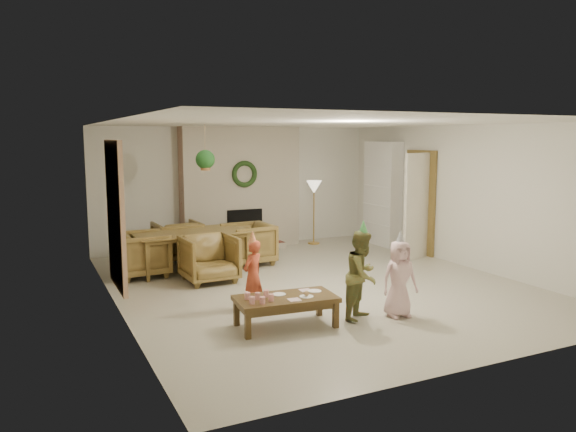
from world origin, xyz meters
TOP-DOWN VIEW (x-y plane):
  - floor at (0.00, 0.00)m, footprint 7.00×7.00m
  - ceiling at (0.00, 0.00)m, footprint 7.00×7.00m
  - wall_back at (0.00, 3.50)m, footprint 7.00×0.00m
  - wall_front at (0.00, -3.50)m, footprint 7.00×0.00m
  - wall_left at (-3.00, 0.00)m, footprint 0.00×7.00m
  - wall_right at (3.00, 0.00)m, footprint 0.00×7.00m
  - fireplace_mass at (0.00, 3.30)m, footprint 2.50×0.40m
  - fireplace_hearth at (0.00, 2.95)m, footprint 1.60×0.30m
  - fireplace_firebox at (0.00, 3.12)m, footprint 0.75×0.12m
  - fireplace_wreath at (0.00, 3.07)m, footprint 0.54×0.10m
  - floor_lamp_base at (1.56, 3.00)m, footprint 0.26×0.26m
  - floor_lamp_post at (1.56, 3.00)m, footprint 0.03×0.03m
  - floor_lamp_shade at (1.56, 3.00)m, footprint 0.33×0.33m
  - bookshelf_carcass at (2.84, 2.30)m, footprint 0.30×1.00m
  - bookshelf_shelf_a at (2.82, 2.30)m, footprint 0.30×0.92m
  - bookshelf_shelf_b at (2.82, 2.30)m, footprint 0.30×0.92m
  - bookshelf_shelf_c at (2.82, 2.30)m, footprint 0.30×0.92m
  - bookshelf_shelf_d at (2.82, 2.30)m, footprint 0.30×0.92m
  - books_row_lower at (2.80, 2.15)m, footprint 0.20×0.40m
  - books_row_mid at (2.80, 2.35)m, footprint 0.20×0.44m
  - books_row_upper at (2.80, 2.20)m, footprint 0.20×0.36m
  - door_frame at (2.96, 1.20)m, footprint 0.05×0.86m
  - door_leaf at (2.58, 0.82)m, footprint 0.77×0.32m
  - curtain_panel at (-2.96, 0.20)m, footprint 0.06×1.20m
  - dining_table at (-1.50, 1.73)m, footprint 1.98×1.16m
  - dining_chair_near at (-1.46, 0.88)m, footprint 0.84×0.86m
  - dining_chair_far at (-1.54, 2.58)m, footprint 0.84×0.86m
  - dining_chair_left at (-2.35, 1.69)m, footprint 0.86×0.84m
  - dining_chair_right at (-0.44, 1.78)m, footprint 0.86×0.84m
  - hanging_plant_cord at (-1.30, 1.50)m, footprint 0.01×0.01m
  - hanging_plant_pot at (-1.30, 1.50)m, footprint 0.16×0.16m
  - hanging_plant_foliage at (-1.30, 1.50)m, footprint 0.32×0.32m
  - coffee_table_top at (-1.27, -1.56)m, footprint 1.26×0.71m
  - coffee_table_apron at (-1.27, -1.56)m, footprint 1.16×0.61m
  - coffee_leg_fl at (-1.84, -1.76)m, footprint 0.07×0.07m
  - coffee_leg_fr at (-0.74, -1.86)m, footprint 0.07×0.07m
  - coffee_leg_bl at (-1.80, -1.27)m, footprint 0.07×0.07m
  - coffee_leg_br at (-0.70, -1.37)m, footprint 0.07×0.07m
  - cup_a at (-1.75, -1.66)m, footprint 0.07×0.07m
  - cup_b at (-1.73, -1.48)m, footprint 0.07×0.07m
  - cup_c at (-1.64, -1.72)m, footprint 0.07×0.07m
  - cup_d at (-1.62, -1.53)m, footprint 0.07×0.07m
  - cup_e at (-1.50, -1.66)m, footprint 0.07×0.07m
  - cup_f at (-1.49, -1.47)m, footprint 0.07×0.07m
  - plate_a at (-1.31, -1.45)m, footprint 0.18×0.18m
  - plate_b at (-1.04, -1.68)m, footprint 0.18×0.18m
  - plate_c at (-0.84, -1.51)m, footprint 0.18×0.18m
  - food_scoop at (-1.04, -1.68)m, footprint 0.07×0.07m
  - napkin_left at (-1.24, -1.74)m, footprint 0.15×0.15m
  - napkin_right at (-0.93, -1.43)m, footprint 0.15×0.15m
  - child_red at (-1.38, -0.77)m, footprint 0.41×0.37m
  - party_hat_red at (-1.38, -0.77)m, footprint 0.15×0.15m
  - child_plaid at (-0.26, -1.70)m, footprint 0.70×0.66m
  - party_hat_plaid at (-0.26, -1.70)m, footprint 0.16×0.16m
  - child_pink at (0.21, -1.83)m, footprint 0.52×0.38m
  - party_hat_pink at (0.21, -1.83)m, footprint 0.16×0.16m

SIDE VIEW (x-z plane):
  - floor at x=0.00m, z-range 0.00..0.00m
  - floor_lamp_base at x=1.56m, z-range 0.00..0.03m
  - fireplace_hearth at x=0.00m, z-range 0.00..0.12m
  - coffee_leg_fl at x=-1.84m, z-range 0.00..0.32m
  - coffee_leg_fr at x=-0.74m, z-range 0.00..0.32m
  - coffee_leg_bl at x=-1.80m, z-range 0.00..0.32m
  - coffee_leg_br at x=-0.70m, z-range 0.00..0.32m
  - coffee_table_apron at x=-1.27m, z-range 0.24..0.32m
  - dining_table at x=-1.50m, z-range 0.00..0.68m
  - coffee_table_top at x=-1.27m, z-range 0.32..0.37m
  - dining_chair_near at x=-1.46m, z-range 0.00..0.75m
  - dining_chair_far at x=-1.54m, z-range 0.00..0.75m
  - dining_chair_left at x=-2.35m, z-range 0.00..0.75m
  - dining_chair_right at x=-0.44m, z-range 0.00..0.75m
  - napkin_left at x=-1.24m, z-range 0.37..0.38m
  - napkin_right at x=-0.93m, z-range 0.37..0.38m
  - plate_a at x=-1.31m, z-range 0.37..0.38m
  - plate_b at x=-1.04m, z-range 0.37..0.38m
  - plate_c at x=-0.84m, z-range 0.37..0.38m
  - food_scoop at x=-1.04m, z-range 0.38..0.45m
  - cup_a at x=-1.75m, z-range 0.37..0.46m
  - cup_b at x=-1.73m, z-range 0.37..0.46m
  - cup_c at x=-1.64m, z-range 0.37..0.46m
  - cup_d at x=-1.62m, z-range 0.37..0.46m
  - cup_e at x=-1.50m, z-range 0.37..0.46m
  - cup_f at x=-1.49m, z-range 0.37..0.46m
  - fireplace_firebox at x=0.00m, z-range 0.07..0.82m
  - bookshelf_shelf_a at x=2.82m, z-range 0.43..0.47m
  - child_red at x=-1.38m, z-range 0.00..0.94m
  - child_pink at x=0.21m, z-range 0.00..0.99m
  - child_plaid at x=-0.26m, z-range 0.00..1.13m
  - books_row_lower at x=2.80m, z-range 0.47..0.71m
  - floor_lamp_post at x=1.56m, z-range 0.02..1.26m
  - bookshelf_shelf_b at x=2.82m, z-range 0.83..0.86m
  - party_hat_red at x=-1.38m, z-range 0.89..1.07m
  - books_row_mid at x=2.80m, z-range 0.87..1.11m
  - door_leaf at x=2.58m, z-range 0.00..2.00m
  - door_frame at x=2.96m, z-range 0.00..2.04m
  - party_hat_pink at x=0.21m, z-range 0.94..1.12m
  - bookshelf_carcass at x=2.84m, z-range 0.00..2.20m
  - party_hat_plaid at x=-0.26m, z-range 1.08..1.27m
  - floor_lamp_shade at x=1.56m, z-range 1.10..1.37m
  - wall_back at x=0.00m, z-range -2.25..4.75m
  - wall_front at x=0.00m, z-range -2.25..4.75m
  - wall_left at x=-3.00m, z-range -2.25..4.75m
  - wall_right at x=3.00m, z-range -2.25..4.75m
  - fireplace_mass at x=0.00m, z-range 0.00..2.50m
  - bookshelf_shelf_c at x=2.82m, z-range 1.24..1.26m
  - curtain_panel at x=-2.96m, z-range 0.25..2.25m
  - books_row_upper at x=2.80m, z-range 1.27..1.49m
  - fireplace_wreath at x=0.00m, z-range 1.28..1.82m
  - bookshelf_shelf_d at x=2.82m, z-range 1.64..1.66m
  - hanging_plant_pot at x=-1.30m, z-range 1.74..1.86m
  - hanging_plant_foliage at x=-1.30m, z-range 1.76..2.08m
  - hanging_plant_cord at x=-1.30m, z-range 1.80..2.50m
  - ceiling at x=0.00m, z-range 2.50..2.50m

